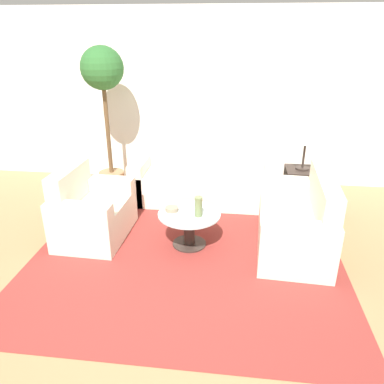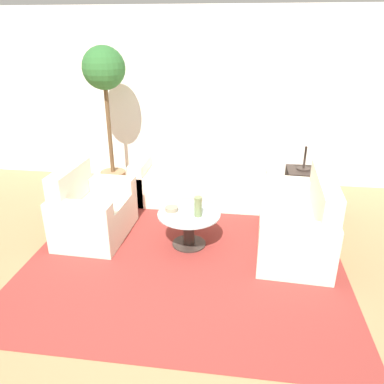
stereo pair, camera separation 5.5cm
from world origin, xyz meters
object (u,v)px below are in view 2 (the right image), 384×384
object	(u,v)px
coffee_table	(189,224)
table_lamp	(308,137)
potted_plant	(106,89)
armchair	(90,213)
sofa_main	(206,180)
loveseat	(300,224)
bowl	(172,209)
vase	(198,207)

from	to	relation	value
coffee_table	table_lamp	world-z (taller)	table_lamp
potted_plant	armchair	bearing A→B (deg)	-81.92
sofa_main	loveseat	world-z (taller)	sofa_main
coffee_table	potted_plant	xyz separation A→B (m)	(-1.38, 1.48, 1.25)
armchair	bowl	bearing A→B (deg)	-89.88
sofa_main	bowl	world-z (taller)	sofa_main
table_lamp	potted_plant	xyz separation A→B (m)	(-2.77, 0.22, 0.52)
potted_plant	table_lamp	bearing A→B (deg)	-4.56
table_lamp	coffee_table	bearing A→B (deg)	-137.81
armchair	vase	world-z (taller)	armchair
vase	loveseat	bearing A→B (deg)	8.46
loveseat	vase	xyz separation A→B (m)	(-1.12, -0.17, 0.22)
potted_plant	bowl	world-z (taller)	potted_plant
armchair	potted_plant	bearing A→B (deg)	10.19
armchair	loveseat	xyz separation A→B (m)	(2.41, 0.04, 0.00)
sofa_main	table_lamp	world-z (taller)	table_lamp
loveseat	table_lamp	size ratio (longest dim) A/B	2.49
potted_plant	vase	xyz separation A→B (m)	(1.49, -1.53, -1.00)
loveseat	vase	world-z (taller)	loveseat
loveseat	table_lamp	bearing A→B (deg)	175.14
armchair	table_lamp	distance (m)	2.92
sofa_main	loveseat	distance (m)	1.67
loveseat	coffee_table	size ratio (longest dim) A/B	2.06
armchair	vase	xyz separation A→B (m)	(1.29, -0.12, 0.22)
loveseat	sofa_main	bearing A→B (deg)	-132.40
bowl	sofa_main	bearing A→B (deg)	78.27
coffee_table	table_lamp	xyz separation A→B (m)	(1.39, 1.26, 0.73)
armchair	table_lamp	size ratio (longest dim) A/B	1.74
sofa_main	table_lamp	bearing A→B (deg)	-2.11
sofa_main	potted_plant	bearing A→B (deg)	173.21
sofa_main	coffee_table	distance (m)	1.31
coffee_table	table_lamp	bearing A→B (deg)	42.19
armchair	potted_plant	xyz separation A→B (m)	(-0.20, 1.41, 1.22)
armchair	loveseat	bearing A→B (deg)	-86.85
loveseat	potted_plant	distance (m)	3.19
coffee_table	bowl	xyz separation A→B (m)	(-0.20, 0.04, 0.16)
loveseat	coffee_table	distance (m)	1.23
sofa_main	vase	world-z (taller)	sofa_main
sofa_main	coffee_table	world-z (taller)	sofa_main
loveseat	potted_plant	size ratio (longest dim) A/B	0.69
armchair	coffee_table	bearing A→B (deg)	-91.41
sofa_main	vase	size ratio (longest dim) A/B	9.14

